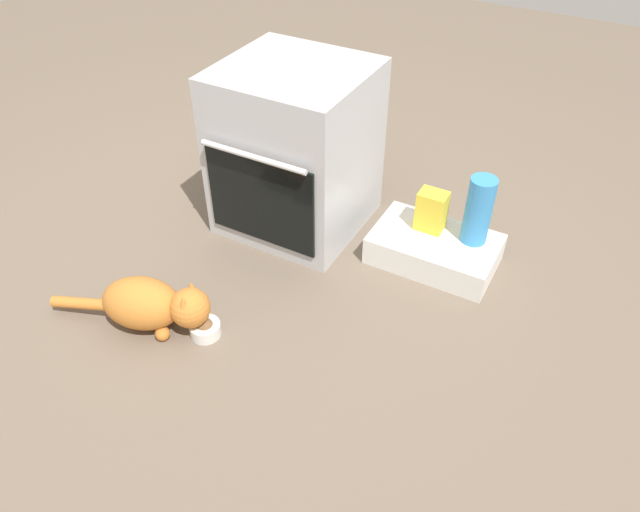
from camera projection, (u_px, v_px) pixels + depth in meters
name	position (u px, v px, depth m)	size (l,w,h in m)	color
ground	(259.00, 274.00, 2.59)	(8.00, 8.00, 0.00)	#6B5B4C
oven	(296.00, 150.00, 2.66)	(0.60, 0.62, 0.74)	#B7BABF
pantry_cabinet	(434.00, 249.00, 2.62)	(0.53, 0.33, 0.13)	white
food_bowl	(205.00, 328.00, 2.31)	(0.12, 0.12, 0.08)	white
cat	(151.00, 304.00, 2.28)	(0.64, 0.28, 0.22)	#C6752D
water_bottle	(478.00, 211.00, 2.47)	(0.11, 0.11, 0.30)	#388CD1
snack_bag	(431.00, 211.00, 2.57)	(0.12, 0.09, 0.18)	yellow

